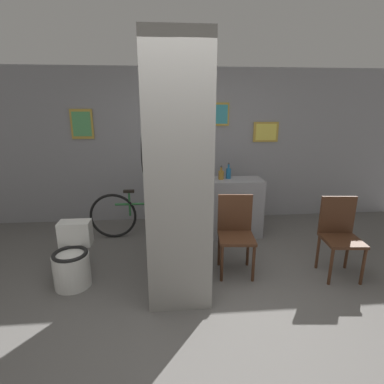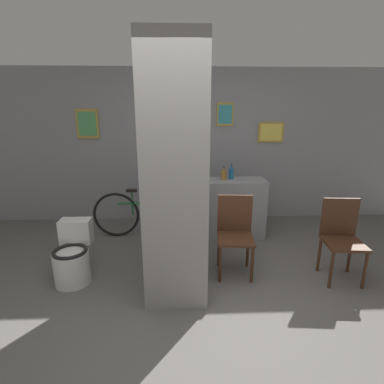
{
  "view_description": "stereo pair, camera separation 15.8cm",
  "coord_description": "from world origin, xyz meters",
  "px_view_note": "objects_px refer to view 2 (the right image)",
  "views": [
    {
      "loc": [
        -0.23,
        -2.57,
        1.98
      ],
      "look_at": [
        0.08,
        1.01,
        0.95
      ],
      "focal_mm": 28.0,
      "sensor_mm": 36.0,
      "label": 1
    },
    {
      "loc": [
        -0.07,
        -2.58,
        1.98
      ],
      "look_at": [
        0.08,
        1.01,
        0.95
      ],
      "focal_mm": 28.0,
      "sensor_mm": 36.0,
      "label": 2
    }
  ],
  "objects_px": {
    "chair_by_doorway": "(342,236)",
    "chair_near_pillar": "(235,231)",
    "bottle_tall": "(231,173)",
    "bicycle": "(150,213)",
    "toilet": "(73,257)"
  },
  "relations": [
    {
      "from": "chair_by_doorway",
      "to": "chair_near_pillar",
      "type": "bearing_deg",
      "value": 176.74
    },
    {
      "from": "bicycle",
      "to": "chair_near_pillar",
      "type": "bearing_deg",
      "value": -44.06
    },
    {
      "from": "chair_near_pillar",
      "to": "toilet",
      "type": "bearing_deg",
      "value": -171.14
    },
    {
      "from": "toilet",
      "to": "chair_near_pillar",
      "type": "relative_size",
      "value": 0.72
    },
    {
      "from": "toilet",
      "to": "chair_by_doorway",
      "type": "xyz_separation_m",
      "value": [
        3.14,
        -0.05,
        0.24
      ]
    },
    {
      "from": "chair_near_pillar",
      "to": "chair_by_doorway",
      "type": "distance_m",
      "value": 1.24
    },
    {
      "from": "chair_by_doorway",
      "to": "bicycle",
      "type": "xyz_separation_m",
      "value": [
        -2.36,
        1.28,
        -0.16
      ]
    },
    {
      "from": "chair_near_pillar",
      "to": "bottle_tall",
      "type": "xyz_separation_m",
      "value": [
        0.13,
        1.13,
        0.47
      ]
    },
    {
      "from": "toilet",
      "to": "bicycle",
      "type": "relative_size",
      "value": 0.39
    },
    {
      "from": "chair_near_pillar",
      "to": "bottle_tall",
      "type": "bearing_deg",
      "value": 88.59
    },
    {
      "from": "bicycle",
      "to": "bottle_tall",
      "type": "height_order",
      "value": "bottle_tall"
    },
    {
      "from": "toilet",
      "to": "chair_by_doorway",
      "type": "height_order",
      "value": "chair_by_doorway"
    },
    {
      "from": "toilet",
      "to": "bicycle",
      "type": "xyz_separation_m",
      "value": [
        0.78,
        1.23,
        0.08
      ]
    },
    {
      "from": "toilet",
      "to": "chair_near_pillar",
      "type": "height_order",
      "value": "chair_near_pillar"
    },
    {
      "from": "chair_near_pillar",
      "to": "chair_by_doorway",
      "type": "xyz_separation_m",
      "value": [
        1.22,
        -0.18,
        0.0
      ]
    }
  ]
}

